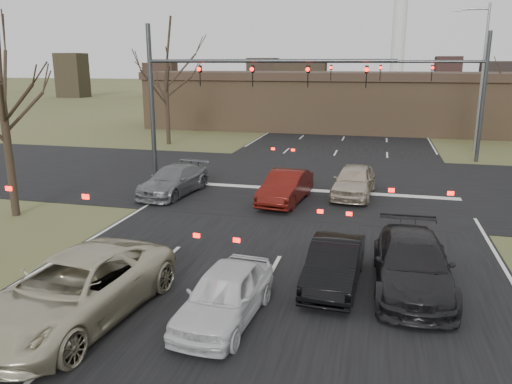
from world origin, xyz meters
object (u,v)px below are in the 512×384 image
mast_arm_far (437,81)px  car_grey_ahead (174,180)px  car_black_hatch (334,264)px  car_silver_suv (75,290)px  building (372,101)px  car_red_ahead (286,187)px  mast_arm_near (212,85)px  car_silver_ahead (354,181)px  car_charcoal_sedan (412,264)px  streetlight_right_far (480,71)px  car_white_sedan (225,295)px

mast_arm_far → car_grey_ahead: (-12.68, -12.23, -4.34)m
car_black_hatch → car_silver_suv: bearing=-146.5°
building → mast_arm_far: bearing=-74.4°
car_red_ahead → car_grey_ahead: bearing=-175.0°
mast_arm_near → car_silver_suv: (1.23, -14.11, -4.26)m
mast_arm_near → mast_arm_far: 15.17m
mast_arm_far → car_silver_ahead: size_ratio=2.54×
car_black_hatch → car_silver_ahead: (-0.03, 10.04, 0.10)m
car_black_hatch → car_charcoal_sedan: car_charcoal_sedan is taller
streetlight_right_far → car_black_hatch: 26.16m
mast_arm_near → car_grey_ahead: bearing=-119.7°
mast_arm_far → car_black_hatch: (-4.29, -20.59, -4.37)m
mast_arm_far → car_white_sedan: mast_arm_far is taller
mast_arm_near → car_black_hatch: bearing=-56.1°
car_black_hatch → building: bearing=92.6°
streetlight_right_far → car_red_ahead: size_ratio=2.32×
building → car_white_sedan: building is taller
mast_arm_near → car_charcoal_sedan: bearing=-48.1°
mast_arm_far → car_red_ahead: bearing=-120.3°
streetlight_right_far → car_charcoal_sedan: 25.34m
streetlight_right_far → car_grey_ahead: 23.19m
mast_arm_near → car_silver_suv: size_ratio=2.08×
car_silver_suv → car_black_hatch: bearing=36.7°
car_silver_suv → car_grey_ahead: bearing=107.7°
mast_arm_near → car_grey_ahead: size_ratio=2.60×
building → mast_arm_near: bearing=-106.1°
car_white_sedan → car_red_ahead: car_red_ahead is taller
mast_arm_far → car_grey_ahead: mast_arm_far is taller
building → car_grey_ahead: bearing=-107.3°
car_silver_ahead → mast_arm_far: bearing=72.1°
car_red_ahead → car_silver_ahead: size_ratio=0.98×
car_charcoal_sedan → mast_arm_near: bearing=130.4°
mast_arm_near → mast_arm_far: size_ratio=1.09×
mast_arm_near → mast_arm_far: (11.41, 10.00, -0.06)m
car_grey_ahead → car_silver_ahead: (8.37, 1.68, 0.07)m
car_charcoal_sedan → car_black_hatch: bearing=-173.4°
mast_arm_far → building: bearing=105.6°
car_grey_ahead → car_silver_ahead: car_silver_ahead is taller
car_red_ahead → car_white_sedan: bearing=-80.7°
car_white_sedan → car_black_hatch: car_white_sedan is taller
mast_arm_far → streetlight_right_far: streetlight_right_far is taller
mast_arm_far → car_silver_suv: (-10.18, -24.11, -4.21)m
car_charcoal_sedan → car_silver_ahead: (-2.13, 9.75, 0.01)m
car_grey_ahead → building: bearing=80.0°
mast_arm_near → car_charcoal_sedan: mast_arm_near is taller
car_grey_ahead → car_silver_ahead: 8.53m
car_red_ahead → car_silver_ahead: 3.43m
car_charcoal_sedan → mast_arm_far: bearing=82.4°
streetlight_right_far → car_red_ahead: streetlight_right_far is taller
mast_arm_far → car_silver_suv: size_ratio=1.91×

